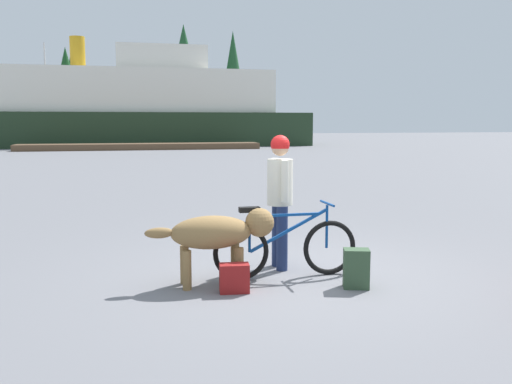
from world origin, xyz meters
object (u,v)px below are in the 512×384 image
object	(u,v)px
backpack	(356,269)
handbag_pannier	(234,278)
bicycle	(285,247)
sailboat_moored	(48,138)
ferry_boat	(127,109)
dog	(219,233)
person_cyclist	(280,189)

from	to	relation	value
backpack	handbag_pannier	bearing A→B (deg)	173.47
bicycle	backpack	xyz separation A→B (m)	(0.65, -0.59, -0.15)
handbag_pannier	sailboat_moored	xyz separation A→B (m)	(-7.23, 44.05, 0.35)
handbag_pannier	bicycle	bearing A→B (deg)	31.90
bicycle	ferry_boat	xyz separation A→B (m)	(-1.45, 38.21, 2.44)
dog	backpack	xyz separation A→B (m)	(1.46, -0.48, -0.37)
ferry_boat	sailboat_moored	distance (m)	8.75
dog	bicycle	bearing A→B (deg)	7.24
person_cyclist	sailboat_moored	world-z (taller)	sailboat_moored
ferry_boat	sailboat_moored	size ratio (longest dim) A/B	3.33
bicycle	person_cyclist	distance (m)	0.77
dog	handbag_pannier	xyz separation A→B (m)	(0.11, -0.33, -0.43)
person_cyclist	ferry_boat	bearing A→B (deg)	92.28
bicycle	handbag_pannier	bearing A→B (deg)	-148.10
person_cyclist	bicycle	bearing A→B (deg)	-97.71
person_cyclist	dog	size ratio (longest dim) A/B	1.15
bicycle	sailboat_moored	distance (m)	44.33
bicycle	dog	size ratio (longest dim) A/B	1.20
dog	backpack	bearing A→B (deg)	-18.34
handbag_pannier	ferry_boat	size ratio (longest dim) A/B	0.01
bicycle	sailboat_moored	bearing A→B (deg)	100.30
handbag_pannier	sailboat_moored	bearing A→B (deg)	99.32
backpack	handbag_pannier	world-z (taller)	backpack
person_cyclist	sailboat_moored	size ratio (longest dim) A/B	0.20
person_cyclist	sailboat_moored	distance (m)	43.93
person_cyclist	backpack	size ratio (longest dim) A/B	3.82
bicycle	dog	bearing A→B (deg)	-172.76
backpack	sailboat_moored	world-z (taller)	sailboat_moored
ferry_boat	handbag_pannier	bearing A→B (deg)	-88.88
bicycle	ferry_boat	bearing A→B (deg)	92.17
handbag_pannier	sailboat_moored	world-z (taller)	sailboat_moored
dog	backpack	distance (m)	1.58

